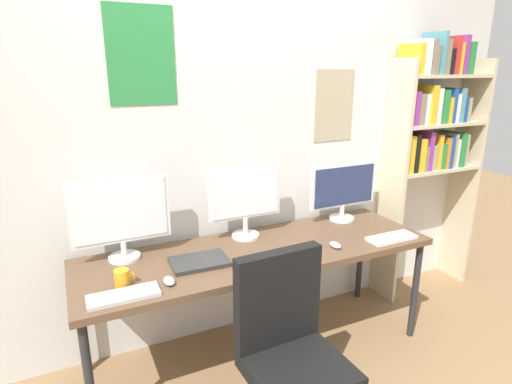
# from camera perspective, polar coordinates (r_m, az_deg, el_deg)

# --- Properties ---
(wall_back) EXTENTS (4.58, 0.11, 2.60)m
(wall_back) POSITION_cam_1_polar(r_m,az_deg,el_deg) (2.77, -3.28, 6.16)
(wall_back) COLOR silver
(wall_back) RESTS_ON ground_plane
(desk) EXTENTS (2.18, 0.68, 0.74)m
(desk) POSITION_cam_1_polar(r_m,az_deg,el_deg) (2.60, 0.48, -8.81)
(desk) COLOR brown
(desk) RESTS_ON ground_plane
(bookshelf) EXTENTS (0.83, 0.28, 2.05)m
(bookshelf) POSITION_cam_1_polar(r_m,az_deg,el_deg) (3.54, 22.94, 7.90)
(bookshelf) COLOR beige
(bookshelf) RESTS_ON ground_plane
(office_chair) EXTENTS (0.52, 0.52, 0.99)m
(office_chair) POSITION_cam_1_polar(r_m,az_deg,el_deg) (2.17, 4.81, -23.73)
(office_chair) COLOR #2D2D33
(office_chair) RESTS_ON ground_plane
(monitor_left) EXTENTS (0.55, 0.18, 0.49)m
(monitor_left) POSITION_cam_1_polar(r_m,az_deg,el_deg) (2.47, -18.05, -2.95)
(monitor_left) COLOR silver
(monitor_left) RESTS_ON desk
(monitor_center) EXTENTS (0.49, 0.18, 0.47)m
(monitor_center) POSITION_cam_1_polar(r_m,az_deg,el_deg) (2.66, -1.49, -0.77)
(monitor_center) COLOR silver
(monitor_center) RESTS_ON desk
(monitor_right) EXTENTS (0.54, 0.18, 0.41)m
(monitor_right) POSITION_cam_1_polar(r_m,az_deg,el_deg) (3.05, 11.84, 0.41)
(monitor_right) COLOR silver
(monitor_right) RESTS_ON desk
(keyboard_left) EXTENTS (0.34, 0.13, 0.02)m
(keyboard_left) POSITION_cam_1_polar(r_m,az_deg,el_deg) (2.16, -17.65, -13.36)
(keyboard_left) COLOR silver
(keyboard_left) RESTS_ON desk
(keyboard_center) EXTENTS (0.37, 0.13, 0.02)m
(keyboard_center) POSITION_cam_1_polar(r_m,az_deg,el_deg) (2.38, 2.91, -9.61)
(keyboard_center) COLOR silver
(keyboard_center) RESTS_ON desk
(keyboard_right) EXTENTS (0.33, 0.13, 0.02)m
(keyboard_right) POSITION_cam_1_polar(r_m,az_deg,el_deg) (2.85, 18.05, -5.98)
(keyboard_right) COLOR silver
(keyboard_right) RESTS_ON desk
(mouse_left_side) EXTENTS (0.06, 0.10, 0.03)m
(mouse_left_side) POSITION_cam_1_polar(r_m,az_deg,el_deg) (2.23, -11.80, -11.81)
(mouse_left_side) COLOR silver
(mouse_left_side) RESTS_ON desk
(mouse_right_side) EXTENTS (0.06, 0.10, 0.03)m
(mouse_right_side) POSITION_cam_1_polar(r_m,az_deg,el_deg) (2.63, 10.79, -7.13)
(mouse_right_side) COLOR silver
(mouse_right_side) RESTS_ON desk
(laptop_closed) EXTENTS (0.33, 0.23, 0.02)m
(laptop_closed) POSITION_cam_1_polar(r_m,az_deg,el_deg) (2.41, -7.73, -9.41)
(laptop_closed) COLOR #2D2D2D
(laptop_closed) RESTS_ON desk
(coffee_mug) EXTENTS (0.11, 0.08, 0.09)m
(coffee_mug) POSITION_cam_1_polar(r_m,az_deg,el_deg) (2.25, -17.80, -11.15)
(coffee_mug) COLOR orange
(coffee_mug) RESTS_ON desk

